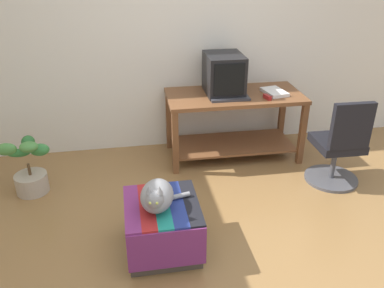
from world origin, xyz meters
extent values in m
plane|color=olive|center=(0.00, 0.00, 0.00)|extent=(14.00, 14.00, 0.00)
cube|color=silver|center=(0.00, 2.05, 1.30)|extent=(8.00, 0.10, 2.60)
cube|color=brown|center=(-0.15, 1.31, 0.34)|extent=(0.06, 0.06, 0.68)
cube|color=brown|center=(1.19, 1.30, 0.34)|extent=(0.06, 0.06, 0.68)
cube|color=brown|center=(1.20, 1.89, 0.34)|extent=(0.06, 0.06, 0.68)
cube|color=brown|center=(-0.14, 1.90, 0.34)|extent=(0.06, 0.06, 0.68)
cube|color=brown|center=(0.52, 1.60, 0.14)|extent=(1.31, 0.59, 0.02)
cube|color=brown|center=(0.52, 1.60, 0.70)|extent=(1.43, 0.69, 0.04)
cube|color=black|center=(0.41, 1.66, 0.73)|extent=(0.27, 0.33, 0.02)
cube|color=black|center=(0.41, 1.66, 0.92)|extent=(0.38, 0.47, 0.41)
cube|color=black|center=(0.41, 1.43, 0.93)|extent=(0.31, 0.02, 0.32)
cube|color=#333338|center=(0.43, 1.45, 0.73)|extent=(0.40, 0.15, 0.02)
cube|color=white|center=(0.94, 1.54, 0.73)|extent=(0.24, 0.32, 0.04)
cube|color=#4C4238|center=(-0.40, 0.19, 0.20)|extent=(0.52, 0.56, 0.39)
cube|color=#7A2D6B|center=(-0.40, -0.12, 0.23)|extent=(0.55, 0.01, 0.31)
cube|color=#7A2D6B|center=(-0.62, 0.19, 0.40)|extent=(0.11, 0.60, 0.02)
cube|color=#AD2323|center=(-0.51, 0.19, 0.40)|extent=(0.11, 0.60, 0.02)
cube|color=#1E897A|center=(-0.40, 0.19, 0.40)|extent=(0.11, 0.60, 0.02)
cube|color=navy|center=(-0.29, 0.19, 0.40)|extent=(0.11, 0.60, 0.02)
cube|color=black|center=(-0.18, 0.19, 0.40)|extent=(0.11, 0.60, 0.02)
ellipsoid|color=gray|center=(-0.44, 0.16, 0.51)|extent=(0.30, 0.39, 0.20)
sphere|color=gray|center=(-0.47, 0.03, 0.56)|extent=(0.13, 0.13, 0.13)
cylinder|color=gray|center=(-0.32, 0.23, 0.43)|extent=(0.28, 0.10, 0.04)
cone|color=gray|center=(-0.50, 0.04, 0.64)|extent=(0.05, 0.05, 0.06)
cone|color=gray|center=(-0.43, 0.02, 0.64)|extent=(0.05, 0.05, 0.06)
sphere|color=#C6D151|center=(-0.50, -0.02, 0.57)|extent=(0.02, 0.02, 0.02)
sphere|color=#C6D151|center=(-0.46, -0.03, 0.57)|extent=(0.02, 0.02, 0.02)
cylinder|color=#B7A893|center=(-1.54, 1.20, 0.09)|extent=(0.30, 0.30, 0.18)
cylinder|color=brown|center=(-1.54, 1.20, 0.24)|extent=(0.03, 0.03, 0.12)
ellipsoid|color=#38843D|center=(-1.42, 1.23, 0.42)|extent=(0.18, 0.11, 0.12)
ellipsoid|color=#2D7033|center=(-1.53, 1.29, 0.48)|extent=(0.12, 0.15, 0.12)
ellipsoid|color=#38843D|center=(-1.64, 1.32, 0.36)|extent=(0.22, 0.08, 0.08)
ellipsoid|color=#4C8E42|center=(-1.69, 1.15, 0.49)|extent=(0.18, 0.09, 0.12)
ellipsoid|color=#4C8E42|center=(-1.49, 1.12, 0.51)|extent=(0.16, 0.13, 0.09)
cylinder|color=#4C4C51|center=(1.36, 0.90, 0.01)|extent=(0.52, 0.52, 0.03)
cylinder|color=#4C4C51|center=(1.36, 0.90, 0.20)|extent=(0.05, 0.05, 0.34)
cube|color=black|center=(1.36, 0.90, 0.41)|extent=(0.43, 0.43, 0.08)
cube|color=black|center=(1.36, 0.71, 0.67)|extent=(0.38, 0.07, 0.44)
cube|color=#A31E1E|center=(0.81, 1.40, 0.74)|extent=(0.06, 0.12, 0.04)
camera|label=1|loc=(-0.61, -2.27, 2.13)|focal=37.69mm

